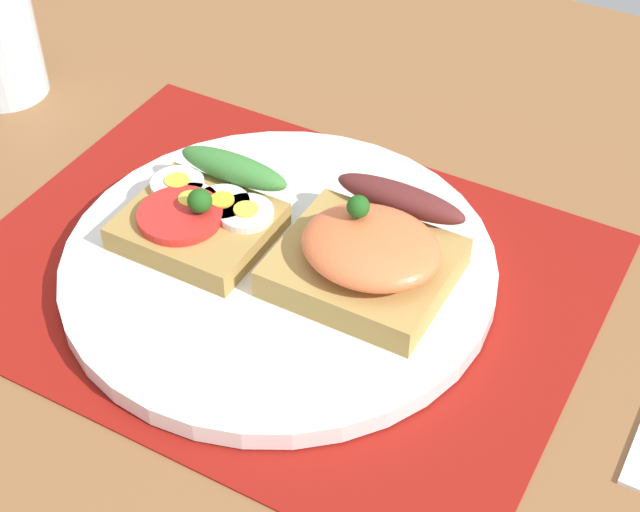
{
  "coord_description": "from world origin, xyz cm",
  "views": [
    {
      "loc": [
        24.08,
        -38.1,
        43.11
      ],
      "look_at": [
        3.0,
        0.0,
        3.13
      ],
      "focal_mm": 54.35,
      "sensor_mm": 36.0,
      "label": 1
    }
  ],
  "objects": [
    {
      "name": "ground_plane",
      "position": [
        0.0,
        0.0,
        -1.6
      ],
      "size": [
        120.0,
        90.0,
        3.2
      ],
      "primitive_type": "cube",
      "color": "brown"
    },
    {
      "name": "placemat",
      "position": [
        0.0,
        0.0,
        0.15
      ],
      "size": [
        38.97,
        30.07,
        0.3
      ],
      "primitive_type": "cube",
      "color": "maroon",
      "rests_on": "ground_plane"
    },
    {
      "name": "plate",
      "position": [
        0.0,
        0.0,
        0.97
      ],
      "size": [
        27.67,
        27.67,
        1.33
      ],
      "primitive_type": "cylinder",
      "color": "white",
      "rests_on": "placemat"
    },
    {
      "name": "sandwich_egg_tomato",
      "position": [
        -5.63,
        0.11,
        3.05
      ],
      "size": [
        9.21,
        9.49,
        3.9
      ],
      "color": "#A98543",
      "rests_on": "plate"
    },
    {
      "name": "sandwich_salmon",
      "position": [
        5.78,
        1.21,
        3.7
      ],
      "size": [
        10.42,
        10.65,
        5.78
      ],
      "color": "#B18D49",
      "rests_on": "plate"
    }
  ]
}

